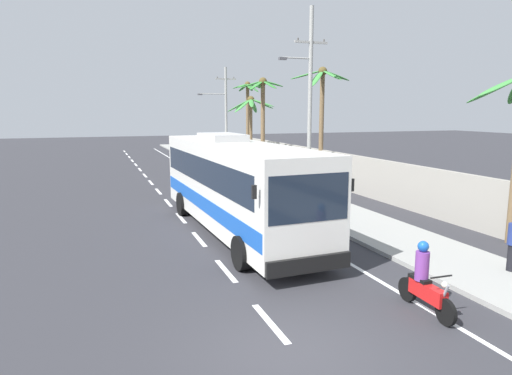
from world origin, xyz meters
TOP-DOWN VIEW (x-y plane):
  - ground_plane at (0.00, 0.00)m, footprint 160.00×160.00m
  - sidewalk_kerb at (6.80, 10.00)m, footprint 3.20×90.00m
  - lane_markings at (2.29, 14.46)m, footprint 3.94×71.00m
  - boundary_wall at (10.60, 14.00)m, footprint 0.24×60.00m
  - coach_bus_foreground at (1.57, 8.94)m, footprint 3.33×12.08m
  - motorcycle_beside_bus at (3.62, 0.58)m, footprint 0.56×1.96m
  - pedestrian_near_kerb at (6.94, 15.94)m, footprint 0.36×0.36m
  - pedestrian_far_walk at (6.12, 17.96)m, footprint 0.36×0.36m
  - utility_pole_mid at (8.37, 16.27)m, footprint 2.97×0.24m
  - utility_pole_far at (8.56, 34.39)m, footprint 3.72×0.24m
  - palm_second at (7.86, 22.42)m, footprint 2.91×2.89m
  - palm_third at (10.48, 18.69)m, footprint 3.97×4.04m
  - palm_fourth at (10.60, 33.70)m, footprint 2.85×2.84m
  - palm_farthest at (8.19, 25.91)m, footprint 3.75×3.97m

SIDE VIEW (x-z plane):
  - ground_plane at x=0.00m, z-range 0.00..0.00m
  - lane_markings at x=2.29m, z-range 0.00..0.01m
  - sidewalk_kerb at x=6.80m, z-range 0.00..0.14m
  - motorcycle_beside_bus at x=3.62m, z-range -0.16..1.51m
  - pedestrian_far_walk at x=6.12m, z-range 0.18..1.89m
  - pedestrian_near_kerb at x=6.94m, z-range 0.19..1.90m
  - boundary_wall at x=10.60m, z-range 0.00..2.17m
  - coach_bus_foreground at x=1.57m, z-range 0.08..3.83m
  - palm_farthest at x=8.19m, z-range 1.61..7.42m
  - utility_pole_far at x=8.56m, z-range 0.29..9.01m
  - palm_second at x=7.86m, z-range 1.33..8.29m
  - palm_fourth at x=10.60m, z-range 1.48..8.89m
  - palm_third at x=10.48m, z-range 1.52..8.96m
  - utility_pole_mid at x=8.37m, z-range 0.26..10.70m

